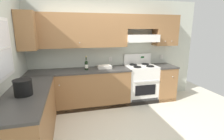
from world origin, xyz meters
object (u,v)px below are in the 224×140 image
object	(u,v)px
wine_bottle	(86,65)
bowl	(104,67)
stove	(141,83)
bucket	(23,87)

from	to	relation	value
wine_bottle	bowl	world-z (taller)	wine_bottle
stove	wine_bottle	world-z (taller)	wine_bottle
bucket	bowl	bearing A→B (deg)	44.01
wine_bottle	bowl	xyz separation A→B (m)	(0.44, 0.08, -0.10)
wine_bottle	bucket	xyz separation A→B (m)	(-1.03, -1.35, -0.00)
stove	wine_bottle	distance (m)	1.50
bowl	bucket	world-z (taller)	bucket
bowl	wine_bottle	bearing A→B (deg)	-170.09
stove	bucket	xyz separation A→B (m)	(-2.42, -1.38, 0.55)
stove	bowl	xyz separation A→B (m)	(-0.95, 0.04, 0.46)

